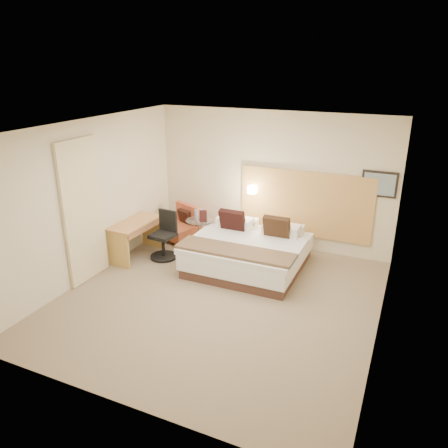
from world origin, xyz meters
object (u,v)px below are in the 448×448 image
at_px(lounge_chair, 182,227).
at_px(bed, 249,251).
at_px(desk_chair, 164,239).
at_px(side_table, 200,233).
at_px(desk, 136,229).

bearing_deg(lounge_chair, bed, -19.35).
bearing_deg(bed, desk_chair, -170.50).
bearing_deg(bed, lounge_chair, 160.65).
bearing_deg(desk_chair, lounge_chair, 97.94).
distance_m(side_table, desk_chair, 0.77).
xyz_separation_m(side_table, desk_chair, (-0.42, -0.65, 0.04)).
height_order(bed, side_table, bed).
height_order(lounge_chair, side_table, lounge_chair).
bearing_deg(side_table, desk_chair, -122.93).
relative_size(lounge_chair, desk_chair, 0.97).
distance_m(bed, lounge_chair, 1.84).
xyz_separation_m(lounge_chair, desk_chair, (0.12, -0.88, 0.08)).
height_order(bed, desk_chair, bed).
height_order(bed, desk, bed).
height_order(lounge_chair, desk, lounge_chair).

